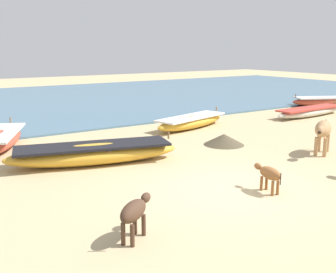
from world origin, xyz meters
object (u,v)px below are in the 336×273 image
(fishing_boat_4, at_px, (328,101))
(calf_far_brown, at_px, (269,174))
(calf_near_dark, at_px, (134,212))
(fishing_boat_0, at_px, (94,153))
(fishing_boat_6, at_px, (310,111))
(cow_second_adult_tan, at_px, (323,130))
(fishing_boat_1, at_px, (191,122))
(fishing_boat_2, at_px, (1,139))

(fishing_boat_4, bearing_deg, calf_far_brown, 56.65)
(fishing_boat_4, height_order, calf_near_dark, fishing_boat_4)
(fishing_boat_0, xyz_separation_m, fishing_boat_4, (16.02, 3.60, -0.02))
(fishing_boat_0, height_order, fishing_boat_4, fishing_boat_0)
(fishing_boat_6, bearing_deg, fishing_boat_0, -173.61)
(calf_far_brown, distance_m, cow_second_adult_tan, 4.27)
(fishing_boat_1, height_order, fishing_boat_2, fishing_boat_2)
(fishing_boat_6, bearing_deg, calf_far_brown, -149.50)
(calf_near_dark, relative_size, calf_far_brown, 1.05)
(fishing_boat_4, xyz_separation_m, fishing_boat_6, (-3.87, -1.72, -0.05))
(fishing_boat_2, height_order, fishing_boat_4, fishing_boat_2)
(fishing_boat_4, height_order, fishing_boat_6, fishing_boat_4)
(fishing_boat_0, xyz_separation_m, fishing_boat_2, (-1.77, 3.57, -0.02))
(fishing_boat_1, distance_m, calf_far_brown, 7.86)
(fishing_boat_0, bearing_deg, fishing_boat_6, 24.13)
(fishing_boat_6, distance_m, calf_near_dark, 15.06)
(fishing_boat_1, distance_m, fishing_boat_2, 7.39)
(fishing_boat_1, bearing_deg, calf_far_brown, -129.24)
(cow_second_adult_tan, bearing_deg, calf_near_dark, -15.78)
(fishing_boat_1, relative_size, calf_near_dark, 4.18)
(fishing_boat_0, bearing_deg, calf_near_dark, -90.51)
(calf_near_dark, bearing_deg, cow_second_adult_tan, -21.54)
(fishing_boat_0, relative_size, cow_second_adult_tan, 3.29)
(fishing_boat_6, distance_m, cow_second_adult_tan, 7.56)
(cow_second_adult_tan, bearing_deg, fishing_boat_6, -169.05)
(fishing_boat_0, height_order, fishing_boat_6, fishing_boat_0)
(calf_far_brown, bearing_deg, calf_near_dark, 103.60)
(fishing_boat_0, distance_m, cow_second_adult_tan, 7.04)
(fishing_boat_6, relative_size, calf_far_brown, 5.02)
(calf_near_dark, bearing_deg, fishing_boat_6, -8.52)
(fishing_boat_6, bearing_deg, calf_near_dark, -156.11)
(fishing_boat_4, distance_m, calf_far_brown, 15.84)
(fishing_boat_2, bearing_deg, fishing_boat_1, -72.02)
(calf_near_dark, distance_m, cow_second_adult_tan, 7.94)
(fishing_boat_1, height_order, cow_second_adult_tan, cow_second_adult_tan)
(fishing_boat_2, relative_size, cow_second_adult_tan, 2.52)
(fishing_boat_4, height_order, cow_second_adult_tan, cow_second_adult_tan)
(fishing_boat_1, xyz_separation_m, fishing_boat_4, (10.45, 0.86, 0.02))
(fishing_boat_1, distance_m, fishing_boat_4, 10.48)
(fishing_boat_1, distance_m, cow_second_adult_tan, 5.78)
(calf_near_dark, relative_size, cow_second_adult_tan, 0.64)
(fishing_boat_0, distance_m, fishing_boat_2, 3.99)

